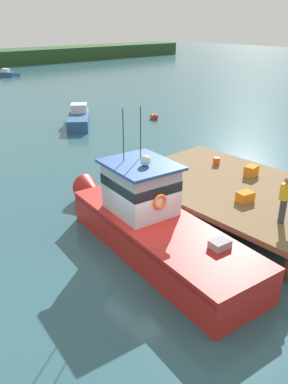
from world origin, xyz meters
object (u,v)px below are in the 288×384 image
at_px(bait_bucket, 216,161).
at_px(moored_boat_mid_harbor, 79,118).
at_px(mooring_buoy_inshore, 156,117).
at_px(deckhand_by_the_boat, 284,199).
at_px(moored_boat_far_right, 4,74).
at_px(mooring_buoy_spare_mooring, 152,117).
at_px(crate_single_by_cleat, 245,197).
at_px(main_fishing_boat, 151,222).
at_px(crate_single_far, 251,171).

bearing_deg(bait_bucket, moored_boat_mid_harbor, 83.10).
bearing_deg(bait_bucket, mooring_buoy_inshore, 58.97).
distance_m(deckhand_by_the_boat, mooring_buoy_inshore, 19.98).
xyz_separation_m(moored_boat_mid_harbor, mooring_buoy_inshore, (5.48, -2.71, -0.30)).
xyz_separation_m(moored_boat_far_right, moored_boat_mid_harbor, (-6.55, -29.75, 0.13)).
bearing_deg(mooring_buoy_spare_mooring, crate_single_by_cleat, -121.23).
bearing_deg(deckhand_by_the_boat, bait_bucket, 61.03).
xyz_separation_m(main_fishing_boat, bait_bucket, (5.87, 1.94, 0.36)).
distance_m(crate_single_far, moored_boat_mid_harbor, 16.84).
distance_m(bait_bucket, mooring_buoy_spare_mooring, 14.37).
relative_size(main_fishing_boat, moored_boat_mid_harbor, 1.83).
xyz_separation_m(mooring_buoy_inshore, mooring_buoy_spare_mooring, (-0.12, 0.31, -0.01)).
relative_size(crate_single_far, mooring_buoy_inshore, 1.40).
relative_size(deckhand_by_the_boat, moored_boat_far_right, 0.42).
height_order(crate_single_by_cleat, bait_bucket, crate_single_by_cleat).
height_order(main_fishing_boat, deckhand_by_the_boat, main_fishing_boat).
relative_size(moored_boat_mid_harbor, mooring_buoy_inshore, 12.71).
bearing_deg(mooring_buoy_spare_mooring, moored_boat_far_right, 87.88).
height_order(bait_bucket, mooring_buoy_spare_mooring, bait_bucket).
bearing_deg(bait_bucket, crate_single_by_cleat, -125.66).
relative_size(bait_bucket, mooring_buoy_spare_mooring, 0.85).
bearing_deg(deckhand_by_the_boat, main_fishing_boat, 134.36).
bearing_deg(mooring_buoy_inshore, moored_boat_mid_harbor, 153.69).
relative_size(bait_bucket, mooring_buoy_inshore, 0.79).
xyz_separation_m(deckhand_by_the_boat, moored_boat_mid_harbor, (4.60, 19.87, -1.55)).
bearing_deg(moored_boat_mid_harbor, main_fishing_boat, -114.59).
distance_m(crate_single_by_cleat, moored_boat_mid_harbor, 18.59).
bearing_deg(mooring_buoy_inshore, mooring_buoy_spare_mooring, 110.63).
xyz_separation_m(crate_single_by_cleat, mooring_buoy_inshore, (9.64, 15.39, -1.18)).
bearing_deg(crate_single_by_cleat, mooring_buoy_inshore, 57.94).
height_order(deckhand_by_the_boat, moored_boat_far_right, deckhand_by_the_boat).
relative_size(crate_single_far, moored_boat_mid_harbor, 0.11).
xyz_separation_m(crate_single_by_cleat, mooring_buoy_spare_mooring, (9.52, 15.70, -1.19)).
relative_size(crate_single_by_cleat, bait_bucket, 1.76).
relative_size(main_fishing_boat, crate_single_far, 16.57).
relative_size(crate_single_by_cleat, crate_single_far, 1.00).
bearing_deg(mooring_buoy_spare_mooring, mooring_buoy_inshore, -69.37).
relative_size(crate_single_by_cleat, mooring_buoy_inshore, 1.40).
bearing_deg(bait_bucket, deckhand_by_the_boat, -118.97).
bearing_deg(moored_boat_far_right, mooring_buoy_spare_mooring, -92.12).
height_order(crate_single_by_cleat, crate_single_far, crate_single_far).
distance_m(main_fishing_boat, moored_boat_mid_harbor, 18.41).
bearing_deg(mooring_buoy_inshore, bait_bucket, -121.03).
height_order(crate_single_by_cleat, deckhand_by_the_boat, deckhand_by_the_boat).
distance_m(crate_single_far, mooring_buoy_inshore, 15.83).
distance_m(crate_single_by_cleat, deckhand_by_the_boat, 1.94).
relative_size(main_fishing_boat, moored_boat_far_right, 2.55).
relative_size(main_fishing_boat, mooring_buoy_spare_mooring, 24.84).
xyz_separation_m(crate_single_by_cleat, deckhand_by_the_boat, (-0.44, -1.77, 0.67)).
distance_m(crate_single_far, moored_boat_far_right, 47.23).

